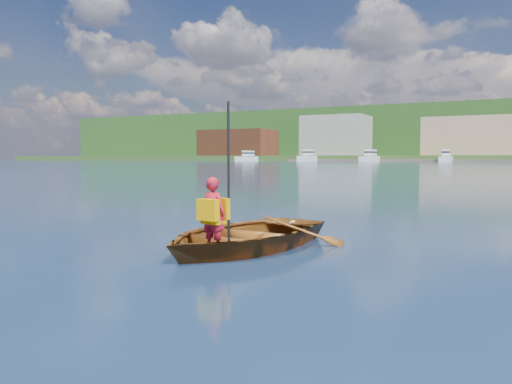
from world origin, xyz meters
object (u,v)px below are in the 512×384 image
Objects in this scene: child_paddler at (214,213)px; marina_yachts at (485,158)px; rowboat at (244,235)px; dock at (485,161)px.

marina_yachts is (-1.97, 144.34, 0.69)m from child_paddler.
dock reaches higher than rowboat.
child_paddler reaches higher than dock.
dock is at bearing 89.66° from marina_yachts.
dock is at bearing 90.75° from rowboat.
rowboat is at bearing 90.39° from child_paddler.
marina_yachts is at bearing 90.78° from child_paddler.
rowboat is at bearing -89.21° from marina_yachts.
child_paddler is at bearing -89.61° from rowboat.
marina_yachts is at bearing -90.34° from dock.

